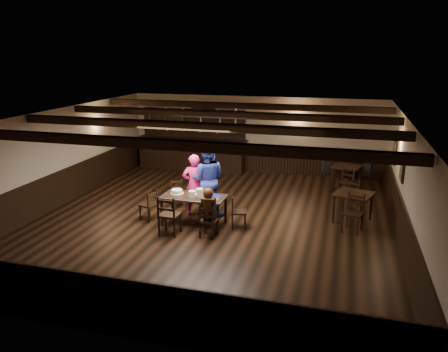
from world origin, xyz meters
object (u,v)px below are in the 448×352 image
(man_blue, at_px, (207,179))
(cake, at_px, (177,192))
(chair_near_right, at_px, (208,219))
(bar_counter, at_px, (192,150))
(dining_table, at_px, (194,199))
(chair_near_left, at_px, (168,213))
(woman_pink, at_px, (194,185))

(man_blue, height_order, cake, man_blue)
(chair_near_right, distance_m, bar_counter, 6.32)
(dining_table, distance_m, chair_near_right, 0.91)
(man_blue, bearing_deg, chair_near_left, 65.02)
(chair_near_right, relative_size, cake, 2.39)
(chair_near_left, distance_m, bar_counter, 6.13)
(chair_near_right, xyz_separation_m, woman_pink, (-0.81, 1.36, 0.35))
(chair_near_left, bearing_deg, man_blue, 73.23)
(chair_near_left, bearing_deg, cake, 98.03)
(cake, height_order, bar_counter, bar_counter)
(chair_near_right, height_order, woman_pink, woman_pink)
(dining_table, height_order, woman_pink, woman_pink)
(chair_near_right, bearing_deg, dining_table, 129.96)
(woman_pink, bearing_deg, chair_near_left, 62.63)
(dining_table, bearing_deg, cake, 169.70)
(chair_near_right, bearing_deg, bar_counter, 112.92)
(chair_near_left, distance_m, cake, 0.93)
(dining_table, bearing_deg, bar_counter, 110.19)
(chair_near_left, xyz_separation_m, bar_counter, (-1.53, 5.94, 0.15))
(man_blue, bearing_deg, chair_near_right, 99.64)
(chair_near_left, xyz_separation_m, man_blue, (0.47, 1.56, 0.41))
(cake, bearing_deg, dining_table, -10.30)
(man_blue, relative_size, bar_counter, 0.48)
(man_blue, height_order, bar_counter, bar_counter)
(dining_table, bearing_deg, man_blue, 81.65)
(dining_table, relative_size, bar_counter, 0.39)
(dining_table, height_order, man_blue, man_blue)
(chair_near_left, height_order, chair_near_right, chair_near_left)
(dining_table, relative_size, woman_pink, 0.96)
(chair_near_right, bearing_deg, man_blue, 107.85)
(man_blue, bearing_deg, woman_pink, 3.07)
(cake, xyz_separation_m, bar_counter, (-1.40, 5.04, -0.07))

